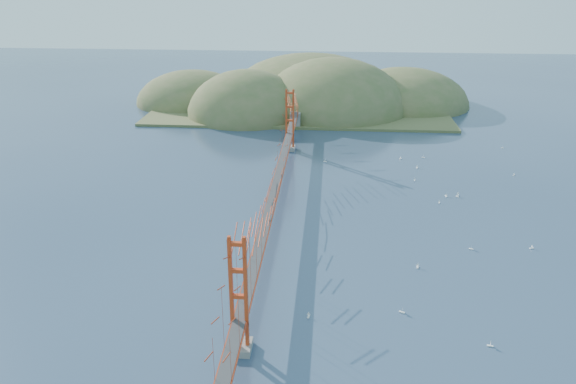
# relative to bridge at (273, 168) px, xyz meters

# --- Properties ---
(ground) EXTENTS (320.00, 320.00, 0.00)m
(ground) POSITION_rel_bridge_xyz_m (0.00, -0.18, -7.01)
(ground) COLOR navy
(ground) RESTS_ON ground
(bridge) EXTENTS (2.20, 94.40, 12.00)m
(bridge) POSITION_rel_bridge_xyz_m (0.00, 0.00, 0.00)
(bridge) COLOR gray
(bridge) RESTS_ON ground
(far_headlands) EXTENTS (84.00, 58.00, 25.00)m
(far_headlands) POSITION_rel_bridge_xyz_m (2.21, 68.33, -7.01)
(far_headlands) COLOR olive
(far_headlands) RESTS_ON ground
(sailboat_0) EXTENTS (0.54, 0.62, 0.71)m
(sailboat_0) POSITION_rel_bridge_xyz_m (18.29, -13.56, -6.85)
(sailboat_0) COLOR white
(sailboat_0) RESTS_ON ground
(sailboat_8) EXTENTS (0.54, 0.54, 0.57)m
(sailboat_8) POSITION_rel_bridge_xyz_m (38.61, 18.88, -6.87)
(sailboat_8) COLOR white
(sailboat_8) RESTS_ON ground
(sailboat_14) EXTENTS (0.67, 0.67, 0.74)m
(sailboat_14) POSITION_rel_bridge_xyz_m (27.39, 9.05, -6.85)
(sailboat_14) COLOR white
(sailboat_14) RESTS_ON ground
(sailboat_2) EXTENTS (0.58, 0.58, 0.65)m
(sailboat_2) POSITION_rel_bridge_xyz_m (25.56, -8.47, -6.86)
(sailboat_2) COLOR white
(sailboat_2) RESTS_ON ground
(sailboat_15) EXTENTS (0.51, 0.58, 0.66)m
(sailboat_15) POSITION_rel_bridge_xyz_m (22.89, 21.46, -6.86)
(sailboat_15) COLOR white
(sailboat_15) RESTS_ON ground
(sailboat_4) EXTENTS (0.48, 0.51, 0.57)m
(sailboat_4) POSITION_rel_bridge_xyz_m (24.10, 6.02, -6.87)
(sailboat_4) COLOR white
(sailboat_4) RESTS_ON ground
(sailboat_12) EXTENTS (0.60, 0.60, 0.65)m
(sailboat_12) POSITION_rel_bridge_xyz_m (6.84, 23.40, -6.86)
(sailboat_12) COLOR white
(sailboat_12) RESTS_ON ground
(sailboat_10) EXTENTS (0.52, 0.58, 0.66)m
(sailboat_10) POSITION_rel_bridge_xyz_m (6.00, -24.49, -6.86)
(sailboat_10) COLOR white
(sailboat_10) RESTS_ON ground
(sailboat_3) EXTENTS (0.50, 0.50, 0.57)m
(sailboat_3) POSITION_rel_bridge_xyz_m (20.51, 26.03, -6.87)
(sailboat_3) COLOR white
(sailboat_3) RESTS_ON ground
(sailboat_16) EXTENTS (0.58, 0.58, 0.61)m
(sailboat_16) POSITION_rel_bridge_xyz_m (27.27, 8.65, -6.87)
(sailboat_16) COLOR white
(sailboat_16) RESTS_ON ground
(sailboat_17) EXTENTS (0.49, 0.48, 0.56)m
(sailboat_17) POSITION_rel_bridge_xyz_m (40.82, 34.13, -6.87)
(sailboat_17) COLOR white
(sailboat_17) RESTS_ON ground
(sailboat_13) EXTENTS (0.54, 0.49, 0.61)m
(sailboat_13) POSITION_rel_bridge_xyz_m (33.17, -7.66, -6.87)
(sailboat_13) COLOR white
(sailboat_13) RESTS_ON ground
(sailboat_7) EXTENTS (0.60, 0.55, 0.68)m
(sailboat_7) POSITION_rel_bridge_xyz_m (24.75, 27.09, -6.86)
(sailboat_7) COLOR white
(sailboat_7) RESTS_ON ground
(sailboat_1) EXTENTS (0.56, 0.60, 0.67)m
(sailboat_1) POSITION_rel_bridge_xyz_m (25.60, 8.74, -6.86)
(sailboat_1) COLOR white
(sailboat_1) RESTS_ON ground
(sailboat_6) EXTENTS (0.63, 0.63, 0.70)m
(sailboat_6) POSITION_rel_bridge_xyz_m (15.48, -22.97, -6.85)
(sailboat_6) COLOR white
(sailboat_6) RESTS_ON ground
(sailboat_extra_0) EXTENTS (0.58, 0.52, 0.65)m
(sailboat_extra_0) POSITION_rel_bridge_xyz_m (23.06, -27.83, -6.86)
(sailboat_extra_0) COLOR white
(sailboat_extra_0) RESTS_ON ground
(sailboat_extra_1) EXTENTS (0.40, 0.49, 0.58)m
(sailboat_extra_1) POSITION_rel_bridge_xyz_m (21.67, 15.17, -6.87)
(sailboat_extra_1) COLOR white
(sailboat_extra_1) RESTS_ON ground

